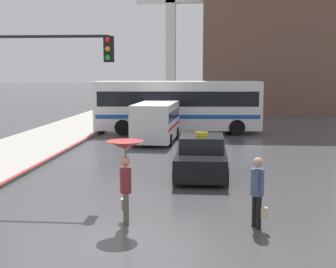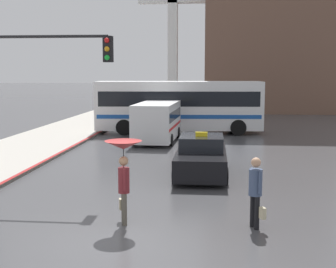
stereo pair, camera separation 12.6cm
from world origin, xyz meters
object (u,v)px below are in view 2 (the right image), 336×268
ambulance_van (157,120)px  city_bus (179,104)px  pedestrian_with_umbrella (123,159)px  monument_cross (173,23)px  pedestrian_man (256,187)px  traffic_light (39,76)px  taxi (201,157)px

ambulance_van → city_bus: city_bus is taller
city_bus → pedestrian_with_umbrella: size_ratio=4.91×
monument_cross → pedestrian_man: bearing=-81.6°
ambulance_van → traffic_light: (-2.43, -10.98, 2.49)m
taxi → pedestrian_with_umbrella: 6.17m
ambulance_van → monument_cross: size_ratio=0.35×
pedestrian_man → monument_cross: size_ratio=0.12×
pedestrian_with_umbrella → monument_cross: (-1.77, 34.02, 6.78)m
pedestrian_with_umbrella → ambulance_van: bearing=-12.9°
city_bus → pedestrian_man: size_ratio=5.92×
ambulance_van → pedestrian_man: 14.75m
taxi → traffic_light: (-5.08, -2.64, 3.00)m
ambulance_van → traffic_light: size_ratio=0.99×
pedestrian_man → monument_cross: monument_cross is taller
pedestrian_man → ambulance_van: bearing=171.1°
ambulance_van → monument_cross: 21.16m
city_bus → monument_cross: (-1.80, 16.08, 6.64)m
pedestrian_man → monument_cross: 35.18m
city_bus → pedestrian_with_umbrella: city_bus is taller
traffic_light → ambulance_van: bearing=77.5°
taxi → monument_cross: 29.46m
ambulance_van → monument_cross: monument_cross is taller
pedestrian_with_umbrella → traffic_light: (-3.31, 3.19, 2.02)m
taxi → traffic_light: bearing=27.4°
traffic_light → monument_cross: (1.54, 30.83, 4.76)m
city_bus → traffic_light: 15.24m
pedestrian_with_umbrella → traffic_light: size_ratio=0.41×
city_bus → pedestrian_with_umbrella: 17.94m
taxi → pedestrian_man: bearing=104.2°
monument_cross → pedestrian_with_umbrella: bearing=-87.0°
ambulance_van → traffic_light: traffic_light is taller
ambulance_van → city_bus: size_ratio=0.49×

